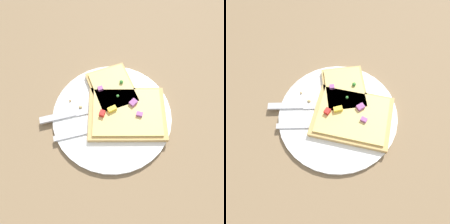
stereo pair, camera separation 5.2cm
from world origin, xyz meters
TOP-DOWN VIEW (x-y plane):
  - ground_plane at (0.00, 0.00)m, footprint 4.00×4.00m
  - plate at (0.00, 0.00)m, footprint 0.29×0.29m
  - fork at (0.02, -0.03)m, footprint 0.06×0.21m
  - knife at (-0.04, -0.07)m, footprint 0.06×0.22m
  - pizza_slice_main at (0.02, 0.03)m, footprint 0.20×0.22m
  - pizza_slice_corner at (-0.06, 0.03)m, footprint 0.14×0.12m
  - crumb_scatter at (-0.04, -0.01)m, footprint 0.09×0.10m

SIDE VIEW (x-z plane):
  - ground_plane at x=0.00m, z-range 0.00..0.00m
  - plate at x=0.00m, z-range 0.00..0.01m
  - fork at x=0.02m, z-range 0.01..0.02m
  - knife at x=-0.04m, z-range 0.01..0.02m
  - crumb_scatter at x=-0.04m, z-range 0.01..0.02m
  - pizza_slice_corner at x=-0.06m, z-range 0.01..0.04m
  - pizza_slice_main at x=0.02m, z-range 0.01..0.04m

